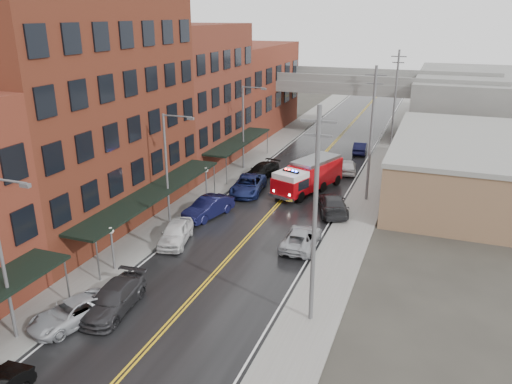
% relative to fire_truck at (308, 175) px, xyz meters
% --- Properties ---
extents(road, '(11.00, 160.00, 0.02)m').
position_rel_fire_truck_xyz_m(road, '(-1.56, -5.54, -1.62)').
color(road, black).
rests_on(road, ground).
extents(sidewalk_left, '(3.00, 160.00, 0.15)m').
position_rel_fire_truck_xyz_m(sidewalk_left, '(-8.86, -5.54, -1.55)').
color(sidewalk_left, slate).
rests_on(sidewalk_left, ground).
extents(sidewalk_right, '(3.00, 160.00, 0.15)m').
position_rel_fire_truck_xyz_m(sidewalk_right, '(5.74, -5.54, -1.55)').
color(sidewalk_right, slate).
rests_on(sidewalk_right, ground).
extents(curb_left, '(0.30, 160.00, 0.15)m').
position_rel_fire_truck_xyz_m(curb_left, '(-7.21, -5.54, -1.55)').
color(curb_left, gray).
rests_on(curb_left, ground).
extents(curb_right, '(0.30, 160.00, 0.15)m').
position_rel_fire_truck_xyz_m(curb_right, '(4.09, -5.54, -1.55)').
color(curb_right, gray).
rests_on(curb_right, ground).
extents(brick_building_b, '(9.00, 20.00, 18.00)m').
position_rel_fire_truck_xyz_m(brick_building_b, '(-14.86, -12.54, 7.37)').
color(brick_building_b, '#5A2617').
rests_on(brick_building_b, ground).
extents(brick_building_c, '(9.00, 15.00, 15.00)m').
position_rel_fire_truck_xyz_m(brick_building_c, '(-14.86, 4.96, 5.87)').
color(brick_building_c, '#5D231B').
rests_on(brick_building_c, ground).
extents(brick_building_far, '(9.00, 20.00, 12.00)m').
position_rel_fire_truck_xyz_m(brick_building_far, '(-14.86, 22.46, 4.37)').
color(brick_building_far, maroon).
rests_on(brick_building_far, ground).
extents(tan_building, '(14.00, 22.00, 5.00)m').
position_rel_fire_truck_xyz_m(tan_building, '(14.44, 4.46, 0.87)').
color(tan_building, '#906B4E').
rests_on(tan_building, ground).
extents(right_far_block, '(18.00, 30.00, 8.00)m').
position_rel_fire_truck_xyz_m(right_far_block, '(16.44, 34.46, 2.37)').
color(right_far_block, slate).
rests_on(right_far_block, ground).
extents(awning_1, '(2.60, 18.00, 3.09)m').
position_rel_fire_truck_xyz_m(awning_1, '(-9.05, -12.54, 1.36)').
color(awning_1, black).
rests_on(awning_1, ground).
extents(awning_2, '(2.60, 13.00, 3.09)m').
position_rel_fire_truck_xyz_m(awning_2, '(-9.04, 4.96, 1.36)').
color(awning_2, black).
rests_on(awning_2, ground).
extents(globe_lamp_1, '(0.44, 0.44, 3.12)m').
position_rel_fire_truck_xyz_m(globe_lamp_1, '(-7.96, -19.54, 0.68)').
color(globe_lamp_1, '#59595B').
rests_on(globe_lamp_1, ground).
extents(globe_lamp_2, '(0.44, 0.44, 3.12)m').
position_rel_fire_truck_xyz_m(globe_lamp_2, '(-7.96, -5.54, 0.68)').
color(globe_lamp_2, '#59595B').
rests_on(globe_lamp_2, ground).
extents(street_lamp_0, '(2.64, 0.22, 9.00)m').
position_rel_fire_truck_xyz_m(street_lamp_0, '(-8.10, -27.54, 3.56)').
color(street_lamp_0, '#59595B').
rests_on(street_lamp_0, ground).
extents(street_lamp_1, '(2.64, 0.22, 9.00)m').
position_rel_fire_truck_xyz_m(street_lamp_1, '(-8.10, -11.54, 3.56)').
color(street_lamp_1, '#59595B').
rests_on(street_lamp_1, ground).
extents(street_lamp_2, '(2.64, 0.22, 9.00)m').
position_rel_fire_truck_xyz_m(street_lamp_2, '(-8.10, 4.46, 3.56)').
color(street_lamp_2, '#59595B').
rests_on(street_lamp_2, ground).
extents(utility_pole_0, '(1.80, 0.24, 12.00)m').
position_rel_fire_truck_xyz_m(utility_pole_0, '(5.64, -20.54, 4.68)').
color(utility_pole_0, '#59595B').
rests_on(utility_pole_0, ground).
extents(utility_pole_1, '(1.80, 0.24, 12.00)m').
position_rel_fire_truck_xyz_m(utility_pole_1, '(5.64, -0.54, 4.68)').
color(utility_pole_1, '#59595B').
rests_on(utility_pole_1, ground).
extents(utility_pole_2, '(1.80, 0.24, 12.00)m').
position_rel_fire_truck_xyz_m(utility_pole_2, '(5.64, 19.46, 4.68)').
color(utility_pole_2, '#59595B').
rests_on(utility_pole_2, ground).
extents(overpass, '(40.00, 10.00, 7.50)m').
position_rel_fire_truck_xyz_m(overpass, '(-1.56, 26.46, 4.36)').
color(overpass, slate).
rests_on(overpass, ground).
extents(fire_truck, '(5.35, 8.64, 3.01)m').
position_rel_fire_truck_xyz_m(fire_truck, '(0.00, 0.00, 0.00)').
color(fire_truck, '#A6070D').
rests_on(fire_truck, ground).
extents(parked_car_left_2, '(3.65, 5.21, 1.32)m').
position_rel_fire_truck_xyz_m(parked_car_left_2, '(-6.56, -25.35, -0.97)').
color(parked_car_left_2, '#AEB1B7').
rests_on(parked_car_left_2, ground).
extents(parked_car_left_3, '(2.67, 5.40, 1.51)m').
position_rel_fire_truck_xyz_m(parked_car_left_3, '(-5.16, -23.49, -0.88)').
color(parked_car_left_3, '#2A2A2D').
rests_on(parked_car_left_3, ground).
extents(parked_car_left_4, '(2.91, 4.99, 1.59)m').
position_rel_fire_truck_xyz_m(parked_car_left_4, '(-6.24, -14.34, -0.83)').
color(parked_car_left_4, silver).
rests_on(parked_car_left_4, ground).
extents(parked_car_left_5, '(3.00, 5.34, 1.67)m').
position_rel_fire_truck_xyz_m(parked_car_left_5, '(-6.14, -8.98, -0.80)').
color(parked_car_left_5, black).
rests_on(parked_car_left_5, ground).
extents(parked_car_left_6, '(3.35, 5.99, 1.58)m').
position_rel_fire_truck_xyz_m(parked_car_left_6, '(-5.16, -2.34, -0.84)').
color(parked_car_left_6, '#151E4F').
rests_on(parked_car_left_6, ground).
extents(parked_car_left_7, '(2.95, 5.30, 1.45)m').
position_rel_fire_truck_xyz_m(parked_car_left_7, '(-5.54, 2.52, -0.90)').
color(parked_car_left_7, black).
rests_on(parked_car_left_7, ground).
extents(parked_car_right_0, '(2.45, 5.10, 1.40)m').
position_rel_fire_truck_xyz_m(parked_car_right_0, '(2.64, -11.74, -0.93)').
color(parked_car_right_0, '#9C9FA4').
rests_on(parked_car_right_0, ground).
extents(parked_car_right_1, '(3.98, 5.99, 1.61)m').
position_rel_fire_truck_xyz_m(parked_car_right_1, '(3.38, -4.49, -0.82)').
color(parked_car_right_1, '#262629').
rests_on(parked_car_right_1, ground).
extents(parked_car_right_2, '(2.44, 4.48, 1.44)m').
position_rel_fire_truck_xyz_m(parked_car_right_2, '(2.50, 7.22, -0.91)').
color(parked_car_right_2, silver).
rests_on(parked_car_right_2, ground).
extents(parked_car_right_3, '(1.83, 4.41, 1.42)m').
position_rel_fire_truck_xyz_m(parked_car_right_3, '(2.45, 15.60, -0.92)').
color(parked_car_right_3, black).
rests_on(parked_car_right_3, ground).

